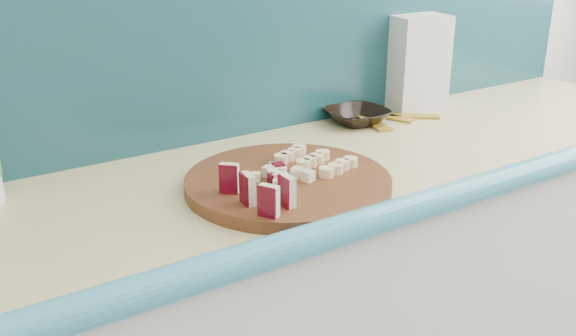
# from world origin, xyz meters

# --- Properties ---
(kitchen_counter) EXTENTS (2.20, 0.63, 0.91)m
(kitchen_counter) POSITION_xyz_m (0.10, 1.50, 0.46)
(kitchen_counter) COLOR white
(kitchen_counter) RESTS_ON ground
(backsplash) EXTENTS (2.20, 0.02, 0.50)m
(backsplash) POSITION_xyz_m (0.10, 1.79, 1.16)
(backsplash) COLOR teal
(backsplash) RESTS_ON kitchen_counter
(cutting_board) EXTENTS (0.55, 0.55, 0.03)m
(cutting_board) POSITION_xyz_m (-0.12, 1.41, 0.92)
(cutting_board) COLOR #46250F
(cutting_board) RESTS_ON kitchen_counter
(apple_wedges) EXTENTS (0.09, 0.17, 0.06)m
(apple_wedges) POSITION_xyz_m (-0.25, 1.33, 0.97)
(apple_wedges) COLOR beige
(apple_wedges) RESTS_ON cutting_board
(apple_chunks) EXTENTS (0.06, 0.07, 0.02)m
(apple_chunks) POSITION_xyz_m (-0.15, 1.41, 0.95)
(apple_chunks) COLOR beige
(apple_chunks) RESTS_ON cutting_board
(banana_slices) EXTENTS (0.15, 0.18, 0.02)m
(banana_slices) POSITION_xyz_m (-0.04, 1.45, 0.95)
(banana_slices) COLOR beige
(banana_slices) RESTS_ON cutting_board
(brown_bowl) EXTENTS (0.17, 0.17, 0.04)m
(brown_bowl) POSITION_xyz_m (0.29, 1.70, 0.93)
(brown_bowl) COLOR black
(brown_bowl) RESTS_ON kitchen_counter
(flour_bag) EXTENTS (0.17, 0.14, 0.27)m
(flour_bag) POSITION_xyz_m (0.53, 1.73, 1.05)
(flour_bag) COLOR silver
(flour_bag) RESTS_ON kitchen_counter
(banana_peel) EXTENTS (0.24, 0.20, 0.01)m
(banana_peel) POSITION_xyz_m (0.39, 1.68, 0.91)
(banana_peel) COLOR gold
(banana_peel) RESTS_ON kitchen_counter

